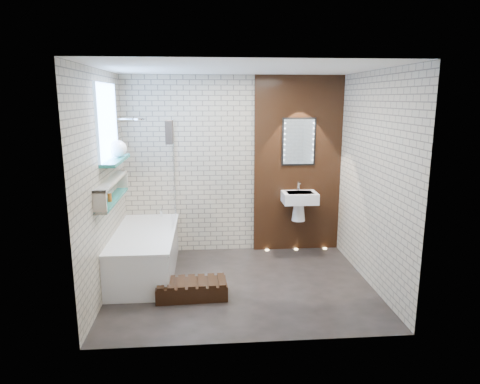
{
  "coord_description": "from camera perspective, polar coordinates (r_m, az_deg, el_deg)",
  "views": [
    {
      "loc": [
        -0.41,
        -4.97,
        2.27
      ],
      "look_at": [
        0.0,
        0.15,
        1.15
      ],
      "focal_mm": 32.21,
      "sensor_mm": 36.0,
      "label": 1
    }
  ],
  "objects": [
    {
      "name": "floor_uplights",
      "position": [
        6.72,
        7.44,
        -7.52
      ],
      "size": [
        0.96,
        0.06,
        0.01
      ],
      "color": "#FFD899",
      "rests_on": "ground"
    },
    {
      "name": "walnut_step",
      "position": [
        5.16,
        -6.41,
        -12.77
      ],
      "size": [
        0.83,
        0.4,
        0.18
      ],
      "primitive_type": "cube",
      "rotation": [
        0.0,
        0.0,
        0.04
      ],
      "color": "black",
      "rests_on": "ground"
    },
    {
      "name": "room_shell",
      "position": [
        5.08,
        0.14,
        1.29
      ],
      "size": [
        3.24,
        3.2,
        2.6
      ],
      "color": "#B1A38C",
      "rests_on": "ground"
    },
    {
      "name": "sill_vases",
      "position": [
        5.62,
        -15.82,
        5.55
      ],
      "size": [
        0.21,
        0.21,
        0.21
      ],
      "color": "white",
      "rests_on": "clerestory_window"
    },
    {
      "name": "led_mirror",
      "position": [
        6.38,
        7.79,
        6.61
      ],
      "size": [
        0.5,
        0.02,
        0.7
      ],
      "color": "black",
      "rests_on": "walnut_panel"
    },
    {
      "name": "bathtub",
      "position": [
        5.83,
        -12.45,
        -7.85
      ],
      "size": [
        0.79,
        1.74,
        0.7
      ],
      "color": "white",
      "rests_on": "ground"
    },
    {
      "name": "clerestory_window",
      "position": [
        5.46,
        -16.99,
        7.89
      ],
      "size": [
        0.18,
        1.0,
        0.94
      ],
      "color": "#7FADE0",
      "rests_on": "room_shell"
    },
    {
      "name": "towel",
      "position": [
        5.61,
        -9.36,
        7.84
      ],
      "size": [
        0.09,
        0.23,
        0.29
      ],
      "primitive_type": "cube",
      "color": "#292321",
      "rests_on": "bath_screen"
    },
    {
      "name": "shower_head",
      "position": [
        5.99,
        -13.3,
        9.39
      ],
      "size": [
        0.18,
        0.18,
        0.02
      ],
      "primitive_type": "cylinder",
      "color": "silver",
      "rests_on": "room_shell"
    },
    {
      "name": "display_niche",
      "position": [
        5.35,
        -16.56,
        0.24
      ],
      "size": [
        0.14,
        1.3,
        0.26
      ],
      "color": "#227E74",
      "rests_on": "room_shell"
    },
    {
      "name": "niche_bottles",
      "position": [
        5.0,
        -17.4,
        -1.07
      ],
      "size": [
        0.06,
        0.36,
        0.14
      ],
      "color": "maroon",
      "rests_on": "display_niche"
    },
    {
      "name": "walnut_panel",
      "position": [
        6.46,
        7.63,
        3.56
      ],
      "size": [
        1.3,
        0.06,
        2.6
      ],
      "primitive_type": "cube",
      "color": "black",
      "rests_on": "ground"
    },
    {
      "name": "washbasin",
      "position": [
        6.37,
        7.87,
        -1.25
      ],
      "size": [
        0.5,
        0.36,
        0.58
      ],
      "color": "white",
      "rests_on": "walnut_panel"
    },
    {
      "name": "ground",
      "position": [
        5.48,
        0.13,
        -12.16
      ],
      "size": [
        3.2,
        3.2,
        0.0
      ],
      "primitive_type": "plane",
      "color": "black",
      "rests_on": "ground"
    },
    {
      "name": "bath_screen",
      "position": [
        5.96,
        -8.95,
        2.59
      ],
      "size": [
        0.01,
        0.78,
        1.4
      ],
      "primitive_type": "cube",
      "color": "white",
      "rests_on": "bathtub"
    }
  ]
}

